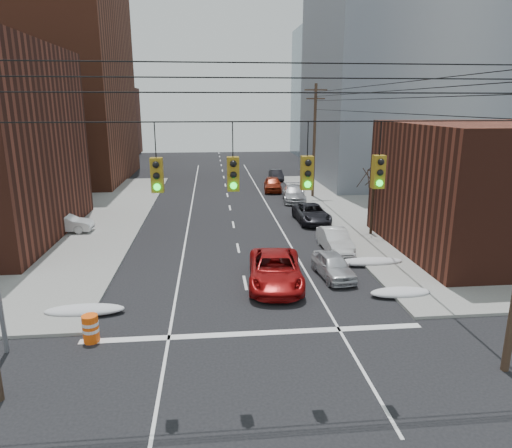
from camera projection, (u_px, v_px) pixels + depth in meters
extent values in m
cube|color=brown|center=(13.00, 51.00, 52.45)|extent=(24.00, 20.00, 30.00)
cube|color=#461E15|center=(69.00, 122.00, 79.57)|extent=(22.00, 18.00, 12.00)
cube|color=gray|center=(410.00, 74.00, 53.67)|extent=(22.00, 20.00, 25.00)
cube|color=gray|center=(357.00, 93.00, 79.26)|extent=(20.00, 18.00, 22.00)
cylinder|color=#473323|center=(314.00, 142.00, 44.52)|extent=(0.28, 0.28, 11.00)
cube|color=#473323|center=(316.00, 90.00, 43.28)|extent=(2.20, 0.12, 0.12)
cube|color=#473323|center=(316.00, 99.00, 43.48)|extent=(1.80, 0.12, 0.12)
cylinder|color=black|center=(267.00, 122.00, 13.09)|extent=(17.00, 0.04, 0.04)
cylinder|color=black|center=(155.00, 140.00, 12.91)|extent=(0.03, 0.03, 1.00)
cube|color=olive|center=(157.00, 175.00, 13.16)|extent=(0.35, 0.30, 1.00)
sphere|color=black|center=(156.00, 165.00, 12.92)|extent=(0.20, 0.20, 0.20)
sphere|color=black|center=(156.00, 176.00, 13.00)|extent=(0.20, 0.20, 0.20)
sphere|color=#0CE526|center=(157.00, 187.00, 13.08)|extent=(0.20, 0.20, 0.20)
cylinder|color=black|center=(233.00, 139.00, 13.12)|extent=(0.03, 0.03, 1.00)
cube|color=olive|center=(233.00, 174.00, 13.37)|extent=(0.35, 0.30, 1.00)
sphere|color=black|center=(233.00, 164.00, 13.13)|extent=(0.20, 0.20, 0.20)
sphere|color=black|center=(233.00, 175.00, 13.21)|extent=(0.20, 0.20, 0.20)
sphere|color=#0CE526|center=(234.00, 186.00, 13.29)|extent=(0.20, 0.20, 0.20)
cylinder|color=black|center=(308.00, 139.00, 13.33)|extent=(0.03, 0.03, 1.00)
cube|color=olive|center=(307.00, 173.00, 13.58)|extent=(0.35, 0.30, 1.00)
sphere|color=black|center=(308.00, 163.00, 13.34)|extent=(0.20, 0.20, 0.20)
sphere|color=black|center=(308.00, 174.00, 13.42)|extent=(0.20, 0.20, 0.20)
sphere|color=#0CE526|center=(308.00, 184.00, 13.50)|extent=(0.20, 0.20, 0.20)
cylinder|color=black|center=(381.00, 138.00, 13.54)|extent=(0.03, 0.03, 1.00)
cube|color=olive|center=(378.00, 172.00, 13.80)|extent=(0.35, 0.30, 1.00)
sphere|color=black|center=(381.00, 162.00, 13.55)|extent=(0.20, 0.20, 0.20)
sphere|color=black|center=(380.00, 173.00, 13.63)|extent=(0.20, 0.20, 0.20)
sphere|color=#0CE526|center=(380.00, 183.00, 13.71)|extent=(0.20, 0.20, 0.20)
cylinder|color=black|center=(372.00, 212.00, 32.11)|extent=(0.20, 0.20, 3.50)
cylinder|color=black|center=(379.00, 179.00, 31.67)|extent=(0.27, 0.82, 1.19)
cylinder|color=black|center=(374.00, 176.00, 32.07)|extent=(1.17, 0.54, 1.38)
cylinder|color=black|center=(365.00, 176.00, 32.16)|extent=(1.44, 1.00, 1.48)
cylinder|color=black|center=(368.00, 179.00, 31.54)|extent=(0.17, 0.84, 1.19)
cylinder|color=black|center=(370.00, 179.00, 31.06)|extent=(0.82, 0.99, 1.40)
cylinder|color=black|center=(380.00, 179.00, 30.68)|extent=(1.74, 0.21, 1.43)
cylinder|color=black|center=(380.00, 179.00, 31.34)|extent=(0.48, 0.73, 1.20)
ellipsoid|color=silver|center=(85.00, 310.00, 20.28)|extent=(3.50, 1.08, 0.42)
ellipsoid|color=silver|center=(400.00, 292.00, 22.19)|extent=(3.00, 1.08, 0.42)
ellipsoid|color=silver|center=(369.00, 262.00, 26.52)|extent=(4.00, 1.08, 0.42)
imported|color=#9A0E0E|center=(275.00, 270.00, 23.52)|extent=(3.24, 6.07, 1.62)
imported|color=silver|center=(333.00, 266.00, 24.58)|extent=(1.91, 3.99, 1.32)
imported|color=silver|center=(335.00, 240.00, 29.04)|extent=(1.51, 4.30, 1.41)
imported|color=black|center=(312.00, 213.00, 36.11)|extent=(2.46, 5.13, 1.41)
imported|color=#B2B2B7|center=(294.00, 194.00, 43.90)|extent=(2.64, 5.35, 1.50)
imported|color=maroon|center=(273.00, 184.00, 48.94)|extent=(2.27, 4.73, 1.56)
imported|color=black|center=(276.00, 175.00, 56.21)|extent=(1.46, 3.87, 1.26)
imported|color=silver|center=(65.00, 223.00, 32.74)|extent=(3.95, 1.50, 1.29)
imported|color=#A09FA4|center=(62.00, 201.00, 40.29)|extent=(4.95, 3.74, 1.25)
cylinder|color=#FF560D|center=(91.00, 329.00, 17.88)|extent=(0.80, 0.80, 1.12)
cylinder|color=white|center=(90.00, 323.00, 17.82)|extent=(0.81, 0.81, 0.13)
cylinder|color=white|center=(91.00, 330.00, 17.89)|extent=(0.81, 0.81, 0.13)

